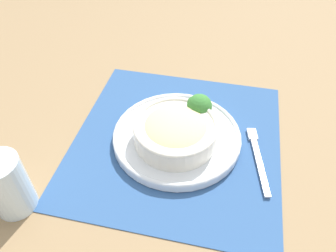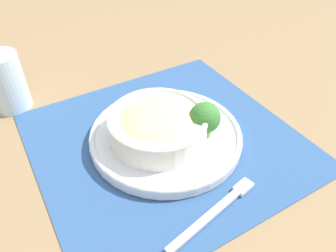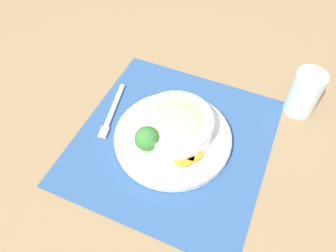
{
  "view_description": "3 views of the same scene",
  "coord_description": "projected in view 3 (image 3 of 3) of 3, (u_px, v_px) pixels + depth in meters",
  "views": [
    {
      "loc": [
        0.09,
        -0.5,
        0.54
      ],
      "look_at": [
        -0.02,
        -0.0,
        0.04
      ],
      "focal_mm": 35.0,
      "sensor_mm": 36.0,
      "label": 1
    },
    {
      "loc": [
        0.39,
        -0.23,
        0.42
      ],
      "look_at": [
        0.01,
        0.0,
        0.04
      ],
      "focal_mm": 35.0,
      "sensor_mm": 36.0,
      "label": 2
    },
    {
      "loc": [
        -0.17,
        0.43,
        0.65
      ],
      "look_at": [
        0.02,
        -0.01,
        0.03
      ],
      "focal_mm": 35.0,
      "sensor_mm": 36.0,
      "label": 3
    }
  ],
  "objects": [
    {
      "name": "fork",
      "position": [
        111.0,
        115.0,
        0.84
      ],
      "size": [
        0.05,
        0.18,
        0.01
      ],
      "rotation": [
        0.0,
        0.0,
        0.2
      ],
      "color": "silver",
      "rests_on": "placemat"
    },
    {
      "name": "placemat",
      "position": [
        173.0,
        140.0,
        0.8
      ],
      "size": [
        0.45,
        0.47,
        0.0
      ],
      "color": "#2D5184",
      "rests_on": "ground_plane"
    },
    {
      "name": "bowl",
      "position": [
        174.0,
        123.0,
        0.77
      ],
      "size": [
        0.18,
        0.18,
        0.06
      ],
      "color": "silver",
      "rests_on": "plate"
    },
    {
      "name": "carrot_slice_near",
      "position": [
        184.0,
        158.0,
        0.74
      ],
      "size": [
        0.05,
        0.05,
        0.01
      ],
      "color": "orange",
      "rests_on": "plate"
    },
    {
      "name": "carrot_slice_middle",
      "position": [
        193.0,
        153.0,
        0.75
      ],
      "size": [
        0.05,
        0.05,
        0.01
      ],
      "color": "orange",
      "rests_on": "plate"
    },
    {
      "name": "broccoli_floret",
      "position": [
        147.0,
        139.0,
        0.73
      ],
      "size": [
        0.06,
        0.06,
        0.07
      ],
      "color": "#84AD5B",
      "rests_on": "plate"
    },
    {
      "name": "ground_plane",
      "position": [
        173.0,
        141.0,
        0.8
      ],
      "size": [
        4.0,
        4.0,
        0.0
      ],
      "primitive_type": "plane",
      "color": "#8C704C"
    },
    {
      "name": "plate",
      "position": [
        173.0,
        137.0,
        0.79
      ],
      "size": [
        0.28,
        0.28,
        0.02
      ],
      "color": "silver",
      "rests_on": "placemat"
    },
    {
      "name": "water_glass",
      "position": [
        304.0,
        95.0,
        0.82
      ],
      "size": [
        0.08,
        0.08,
        0.12
      ],
      "color": "silver",
      "rests_on": "ground_plane"
    }
  ]
}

